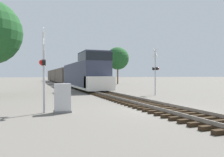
{
  "coord_description": "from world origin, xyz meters",
  "views": [
    {
      "loc": [
        -6.84,
        -10.6,
        1.96
      ],
      "look_at": [
        -0.38,
        6.95,
        1.67
      ],
      "focal_mm": 35.0,
      "sensor_mm": 36.0,
      "label": 1
    }
  ],
  "objects_px": {
    "freight_train": "(64,75)",
    "tree_mid_background": "(118,58)",
    "crossing_signal_near": "(43,65)",
    "relay_cabinet": "(62,98)",
    "crossing_signal_far": "(155,69)"
  },
  "relations": [
    {
      "from": "crossing_signal_far",
      "to": "tree_mid_background",
      "type": "relative_size",
      "value": 0.56
    },
    {
      "from": "crossing_signal_near",
      "to": "relay_cabinet",
      "type": "bearing_deg",
      "value": 78.62
    },
    {
      "from": "crossing_signal_near",
      "to": "crossing_signal_far",
      "type": "bearing_deg",
      "value": 125.32
    },
    {
      "from": "freight_train",
      "to": "relay_cabinet",
      "type": "relative_size",
      "value": 39.9
    },
    {
      "from": "tree_mid_background",
      "to": "crossing_signal_far",
      "type": "bearing_deg",
      "value": -103.98
    },
    {
      "from": "freight_train",
      "to": "relay_cabinet",
      "type": "xyz_separation_m",
      "value": [
        -5.35,
        -38.52,
        -1.15
      ]
    },
    {
      "from": "tree_mid_background",
      "to": "freight_train",
      "type": "bearing_deg",
      "value": 155.68
    },
    {
      "from": "crossing_signal_near",
      "to": "crossing_signal_far",
      "type": "distance_m",
      "value": 12.65
    },
    {
      "from": "freight_train",
      "to": "tree_mid_background",
      "type": "xyz_separation_m",
      "value": [
        11.09,
        -5.01,
        3.77
      ]
    },
    {
      "from": "freight_train",
      "to": "crossing_signal_far",
      "type": "distance_m",
      "value": 31.93
    },
    {
      "from": "crossing_signal_near",
      "to": "tree_mid_background",
      "type": "bearing_deg",
      "value": 155.92
    },
    {
      "from": "relay_cabinet",
      "to": "freight_train",
      "type": "bearing_deg",
      "value": 82.1
    },
    {
      "from": "freight_train",
      "to": "tree_mid_background",
      "type": "height_order",
      "value": "tree_mid_background"
    },
    {
      "from": "freight_train",
      "to": "crossing_signal_far",
      "type": "bearing_deg",
      "value": -81.95
    },
    {
      "from": "freight_train",
      "to": "crossing_signal_near",
      "type": "height_order",
      "value": "freight_train"
    }
  ]
}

